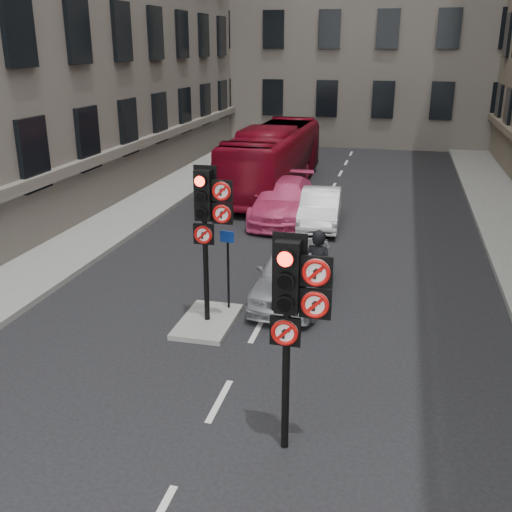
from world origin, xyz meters
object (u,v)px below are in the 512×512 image
at_px(car_silver, 294,272).
at_px(car_pink, 283,200).
at_px(signal_near, 293,300).
at_px(motorcyclist, 318,269).
at_px(bus_red, 273,159).
at_px(signal_far, 208,212).
at_px(info_sign, 228,259).
at_px(motorcycle, 305,282).
at_px(car_white, 320,208).

relative_size(car_silver, car_pink, 0.82).
xyz_separation_m(signal_near, motorcyclist, (-0.37, 5.60, -1.59)).
xyz_separation_m(signal_near, bus_red, (-4.02, 17.56, -1.16)).
distance_m(signal_far, info_sign, 1.53).
height_order(signal_far, car_pink, signal_far).
bearing_deg(car_silver, signal_far, -126.68).
xyz_separation_m(signal_far, motorcycle, (1.89, 1.92, -2.23)).
distance_m(bus_red, motorcycle, 12.14).
distance_m(car_pink, motorcyclist, 7.87).
xyz_separation_m(car_white, bus_red, (-2.77, 4.91, 0.78)).
distance_m(car_white, info_sign, 8.02).
height_order(car_silver, car_pink, car_pink).
bearing_deg(info_sign, bus_red, 102.58).
height_order(car_pink, motorcyclist, motorcyclist).
bearing_deg(car_silver, signal_near, -78.89).
height_order(signal_near, bus_red, signal_near).
relative_size(signal_near, car_pink, 0.71).
bearing_deg(motorcyclist, info_sign, 36.20).
bearing_deg(car_pink, signal_near, -80.87).
height_order(car_white, car_pink, car_pink).
distance_m(bus_red, motorcyclist, 12.51).
relative_size(signal_near, car_silver, 0.87).
bearing_deg(motorcycle, motorcyclist, -51.11).
bearing_deg(motorcyclist, signal_near, 106.87).
relative_size(signal_near, bus_red, 0.35).
xyz_separation_m(car_silver, info_sign, (-1.36, -1.27, 0.68)).
distance_m(signal_near, car_white, 12.86).
bearing_deg(info_sign, signal_near, -57.98).
bearing_deg(car_white, car_pink, 158.10).
height_order(car_white, motorcyclist, motorcyclist).
bearing_deg(info_sign, car_silver, 48.27).
bearing_deg(car_pink, motorcyclist, -75.30).
relative_size(car_white, car_pink, 0.78).
bearing_deg(signal_near, car_pink, 101.55).
xyz_separation_m(car_silver, bus_red, (-3.00, 11.55, 0.73)).
height_order(bus_red, info_sign, bus_red).
bearing_deg(car_silver, car_white, 93.36).
relative_size(signal_near, signal_far, 1.00).
distance_m(signal_far, car_silver, 3.24).
bearing_deg(car_silver, motorcyclist, -30.23).
bearing_deg(bus_red, motorcyclist, -71.67).
bearing_deg(signal_far, motorcycle, 45.46).
bearing_deg(signal_far, car_pink, 90.51).
xyz_separation_m(motorcycle, info_sign, (-1.67, -1.18, 0.90)).
distance_m(car_silver, info_sign, 1.98).
xyz_separation_m(signal_near, car_pink, (-2.68, 13.12, -1.86)).
xyz_separation_m(signal_far, car_white, (1.35, 8.65, -2.06)).
distance_m(car_white, bus_red, 5.69).
bearing_deg(car_white, motorcyclist, -86.66).
bearing_deg(car_silver, car_pink, 104.53).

